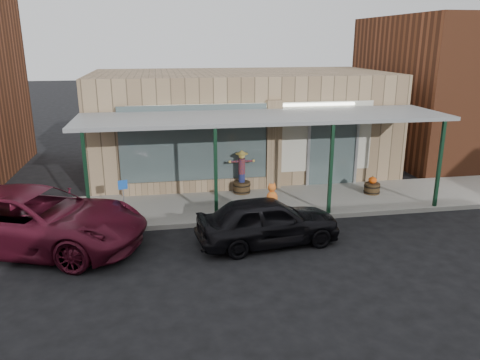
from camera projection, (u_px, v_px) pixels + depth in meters
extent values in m
plane|color=black|center=(293.00, 249.00, 12.64)|extent=(120.00, 120.00, 0.00)
cube|color=gray|center=(263.00, 203.00, 16.01)|extent=(40.00, 3.20, 0.15)
cube|color=#997D5D|center=(240.00, 122.00, 19.78)|extent=(12.00, 6.00, 4.20)
cube|color=#4C5C5D|center=(194.00, 145.00, 16.50)|extent=(5.20, 0.06, 2.80)
cube|color=#4C5C5D|center=(332.00, 149.00, 17.60)|extent=(1.80, 0.06, 2.80)
cube|color=#997D5D|center=(274.00, 147.00, 17.08)|extent=(0.55, 0.30, 3.40)
cube|color=#997D5D|center=(195.00, 186.00, 16.99)|extent=(5.20, 0.30, 0.50)
cube|color=beige|center=(254.00, 139.00, 16.95)|extent=(9.00, 0.02, 2.60)
cube|color=white|center=(255.00, 106.00, 16.58)|extent=(7.50, 0.03, 0.10)
cube|color=slate|center=(265.00, 117.00, 15.16)|extent=(12.00, 3.00, 0.12)
cube|color=black|center=(87.00, 182.00, 13.31)|extent=(0.10, 0.10, 2.95)
cube|color=black|center=(216.00, 176.00, 13.93)|extent=(0.10, 0.10, 2.95)
cube|color=black|center=(331.00, 170.00, 14.52)|extent=(0.10, 0.10, 2.95)
cube|color=black|center=(439.00, 165.00, 15.14)|extent=(0.10, 0.10, 2.95)
cylinder|color=#46321C|center=(242.00, 187.00, 16.84)|extent=(0.79, 0.79, 0.40)
cylinder|color=navy|center=(242.00, 178.00, 16.74)|extent=(0.29, 0.29, 0.30)
cylinder|color=#953215|center=(242.00, 166.00, 16.62)|extent=(0.32, 0.32, 0.56)
sphere|color=gold|center=(242.00, 156.00, 16.51)|extent=(0.22, 0.22, 0.22)
cone|color=gold|center=(242.00, 152.00, 16.47)|extent=(0.36, 0.36, 0.14)
cylinder|color=#46321C|center=(372.00, 188.00, 16.77)|extent=(0.72, 0.72, 0.37)
ellipsoid|color=#ED520E|center=(373.00, 180.00, 16.68)|extent=(0.30, 0.30, 0.24)
cylinder|color=#4C471E|center=(373.00, 176.00, 16.64)|extent=(0.04, 0.04, 0.06)
cylinder|color=gray|center=(124.00, 206.00, 13.96)|extent=(0.04, 0.04, 1.06)
cube|color=#174DB0|center=(123.00, 185.00, 13.77)|extent=(0.27, 0.08, 0.28)
imported|color=black|center=(268.00, 221.00, 12.83)|extent=(4.10, 2.04, 1.34)
ellipsoid|color=orange|center=(272.00, 198.00, 13.50)|extent=(0.33, 0.28, 0.42)
sphere|color=orange|center=(272.00, 188.00, 13.45)|extent=(0.24, 0.24, 0.24)
cylinder|color=#166618|center=(272.00, 192.00, 13.45)|extent=(0.16, 0.16, 0.02)
imported|color=#531022|center=(36.00, 220.00, 12.51)|extent=(6.48, 4.52, 1.64)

